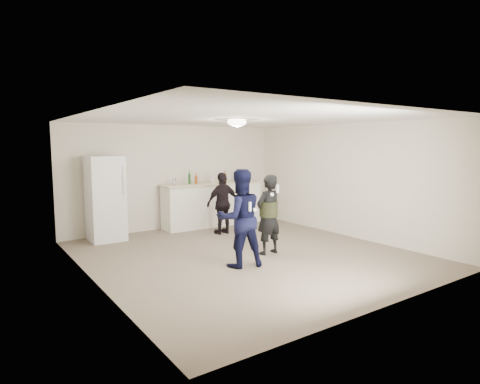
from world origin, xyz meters
TOP-DOWN VIEW (x-y plane):
  - floor at (0.00, 0.00)m, footprint 6.00×6.00m
  - ceiling at (0.00, 0.00)m, footprint 6.00×6.00m
  - wall_back at (0.00, 3.00)m, footprint 6.00×0.00m
  - wall_front at (0.00, -3.00)m, footprint 6.00×0.00m
  - wall_left at (-2.75, 0.00)m, footprint 0.00×6.00m
  - wall_right at (2.75, 0.00)m, footprint 0.00×6.00m
  - counter at (0.87, 2.67)m, footprint 2.60×0.56m
  - counter_top at (0.87, 2.67)m, footprint 2.68×0.64m
  - fridge at (-1.82, 2.60)m, footprint 0.70×0.70m
  - fridge_handle at (-1.54, 2.23)m, footprint 0.02×0.02m
  - ceiling_dome at (0.00, 0.30)m, footprint 0.36×0.36m
  - shaker at (-0.20, 2.63)m, footprint 0.08×0.08m
  - man at (-0.52, -0.55)m, footprint 0.92×0.80m
  - woman at (0.35, -0.22)m, footprint 0.57×0.39m
  - camo_shorts at (0.35, -0.22)m, footprint 0.34×0.34m
  - spectator at (0.57, 1.72)m, footprint 0.83×0.35m
  - remote_man at (-0.52, -0.83)m, footprint 0.04×0.04m
  - nunchuk_man at (-0.40, -0.80)m, footprint 0.07×0.07m
  - remote_woman at (0.35, -0.47)m, footprint 0.04×0.04m
  - nunchuk_woman at (0.25, -0.44)m, footprint 0.07×0.07m
  - bottle_cluster at (0.89, 2.62)m, footprint 1.46×0.27m

SIDE VIEW (x-z plane):
  - floor at x=0.00m, z-range 0.00..0.00m
  - counter at x=0.87m, z-range 0.00..1.05m
  - spectator at x=0.57m, z-range 0.00..1.41m
  - woman at x=0.35m, z-range 0.00..1.49m
  - man at x=-0.52m, z-range 0.00..1.64m
  - camo_shorts at x=0.35m, z-range 0.71..0.99m
  - fridge at x=-1.82m, z-range 0.00..1.80m
  - nunchuk_man at x=-0.40m, z-range 0.95..1.01m
  - remote_man at x=-0.52m, z-range 0.98..1.12m
  - counter_top at x=0.87m, z-range 1.05..1.09m
  - nunchuk_woman at x=0.25m, z-range 1.11..1.18m
  - shaker at x=-0.20m, z-range 1.09..1.26m
  - bottle_cluster at x=0.89m, z-range 1.07..1.32m
  - wall_back at x=0.00m, z-range -1.75..4.25m
  - wall_front at x=0.00m, z-range -1.75..4.25m
  - wall_left at x=-2.75m, z-range -1.75..4.25m
  - wall_right at x=2.75m, z-range -1.75..4.25m
  - remote_woman at x=0.35m, z-range 1.18..1.32m
  - fridge_handle at x=-1.54m, z-range 1.00..1.60m
  - ceiling_dome at x=0.00m, z-range 2.37..2.53m
  - ceiling at x=0.00m, z-range 2.50..2.50m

